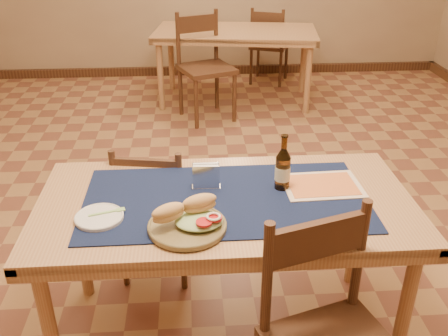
{
  "coord_description": "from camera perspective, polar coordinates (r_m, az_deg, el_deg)",
  "views": [
    {
      "loc": [
        -0.14,
        -2.61,
        1.85
      ],
      "look_at": [
        0.0,
        -0.7,
        0.85
      ],
      "focal_mm": 40.0,
      "sensor_mm": 36.0,
      "label": 1
    }
  ],
  "objects": [
    {
      "name": "chair_main_far",
      "position": [
        2.7,
        -7.8,
        -4.54
      ],
      "size": [
        0.44,
        0.44,
        0.82
      ],
      "color": "#452A18",
      "rests_on": "ground"
    },
    {
      "name": "menu_card",
      "position": [
        2.26,
        11.14,
        -1.94
      ],
      "size": [
        0.35,
        0.26,
        0.01
      ],
      "color": "beige",
      "rests_on": "placemat"
    },
    {
      "name": "napkin_holder",
      "position": [
        2.18,
        -2.07,
        -0.99
      ],
      "size": [
        0.13,
        0.05,
        0.11
      ],
      "color": "silver",
      "rests_on": "placemat"
    },
    {
      "name": "room",
      "position": [
        2.65,
        -1.12,
        17.79
      ],
      "size": [
        6.04,
        7.04,
        2.84
      ],
      "color": "#9B6E43",
      "rests_on": "ground"
    },
    {
      "name": "fork",
      "position": [
        2.06,
        -12.92,
        -4.89
      ],
      "size": [
        0.14,
        0.06,
        0.0
      ],
      "color": "#90C56C",
      "rests_on": "side_plate"
    },
    {
      "name": "back_table",
      "position": [
        5.27,
        1.32,
        14.62
      ],
      "size": [
        1.73,
        1.03,
        0.75
      ],
      "color": "#A67D4E",
      "rests_on": "ground"
    },
    {
      "name": "chair_back_far",
      "position": [
        5.94,
        5.16,
        13.91
      ],
      "size": [
        0.52,
        0.52,
        0.88
      ],
      "color": "#452A18",
      "rests_on": "ground"
    },
    {
      "name": "beer_bottle",
      "position": [
        2.17,
        6.73,
        -0.11
      ],
      "size": [
        0.07,
        0.07,
        0.25
      ],
      "color": "#4D2D0D",
      "rests_on": "placemat"
    },
    {
      "name": "chair_back_near",
      "position": [
        4.85,
        -2.23,
        11.66
      ],
      "size": [
        0.6,
        0.6,
        1.0
      ],
      "color": "#452A18",
      "rests_on": "ground"
    },
    {
      "name": "side_plate",
      "position": [
        2.05,
        -14.08,
        -5.42
      ],
      "size": [
        0.19,
        0.19,
        0.02
      ],
      "color": "silver",
      "rests_on": "placemat"
    },
    {
      "name": "placemat",
      "position": [
        2.12,
        0.19,
        -3.57
      ],
      "size": [
        1.2,
        0.6,
        0.01
      ],
      "primitive_type": "cube",
      "color": "#10193D",
      "rests_on": "main_table"
    },
    {
      "name": "baseboard",
      "position": [
        3.18,
        -0.9,
        -6.96
      ],
      "size": [
        6.0,
        7.0,
        0.1
      ],
      "color": "#452A18",
      "rests_on": "ground"
    },
    {
      "name": "sandwich_plate",
      "position": [
        1.93,
        -4.0,
        -6.02
      ],
      "size": [
        0.31,
        0.31,
        0.12
      ],
      "color": "brown",
      "rests_on": "placemat"
    },
    {
      "name": "main_table",
      "position": [
        2.17,
        0.19,
        -5.5
      ],
      "size": [
        1.6,
        0.8,
        0.75
      ],
      "color": "#A67D4E",
      "rests_on": "ground"
    }
  ]
}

